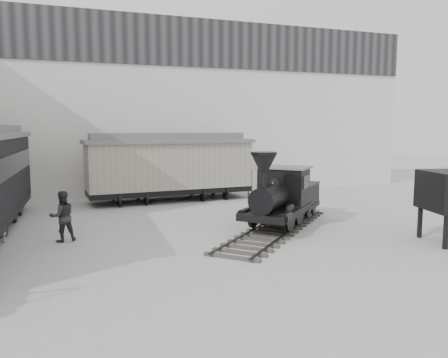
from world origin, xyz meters
name	(u,v)px	position (x,y,z in m)	size (l,w,h in m)	color
ground	(256,252)	(0.00, 0.00, 0.00)	(90.00, 90.00, 0.00)	#9E9E9B
north_wall	(166,107)	(0.00, 14.98, 5.55)	(34.00, 2.51, 11.00)	silver
locomotive	(281,200)	(2.46, 3.07, 1.18)	(7.77, 7.87, 3.21)	#403B37
boxcar	(170,165)	(-0.57, 11.38, 2.05)	(9.74, 3.69, 3.91)	black
visitor_b	(62,216)	(-6.23, 3.58, 0.95)	(0.92, 0.72, 1.89)	#282828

